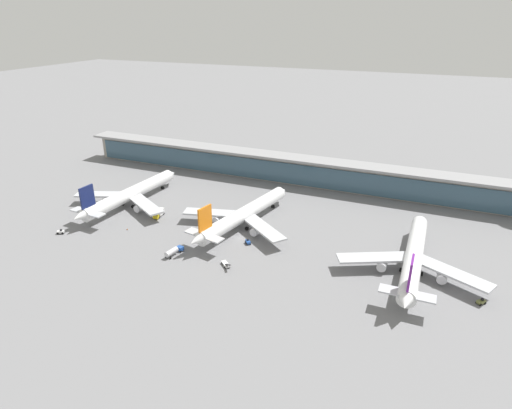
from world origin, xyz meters
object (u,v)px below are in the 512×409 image
at_px(airliner_left_stand, 129,194).
at_px(service_truck_on_taxiway_white, 226,264).
at_px(safety_cone_charlie, 127,229).
at_px(safety_cone_bravo, 86,220).
at_px(airliner_centre_stand, 243,215).
at_px(service_truck_by_tail_blue, 173,251).
at_px(safety_cone_alpha, 86,220).
at_px(service_truck_mid_apron_blue, 248,242).
at_px(service_truck_at_far_stand_olive, 481,302).
at_px(service_truck_near_nose_yellow, 159,213).
at_px(airliner_right_stand, 414,257).
at_px(service_truck_under_wing_white, 61,232).

xyz_separation_m(airliner_left_stand, service_truck_on_taxiway_white, (66.99, -31.56, -4.89)).
bearing_deg(safety_cone_charlie, safety_cone_bravo, 178.50).
bearing_deg(airliner_centre_stand, airliner_left_stand, -179.78).
distance_m(airliner_centre_stand, safety_cone_charlie, 49.65).
relative_size(service_truck_by_tail_blue, safety_cone_alpha, 12.66).
xyz_separation_m(airliner_left_stand, safety_cone_alpha, (-7.70, -21.59, -5.39)).
bearing_deg(service_truck_by_tail_blue, safety_cone_charlie, 160.83).
height_order(service_truck_on_taxiway_white, safety_cone_alpha, service_truck_on_taxiway_white).
bearing_deg(airliner_left_stand, safety_cone_charlie, -55.17).
height_order(safety_cone_alpha, safety_cone_bravo, same).
distance_m(service_truck_mid_apron_blue, service_truck_at_far_stand_olive, 84.27).
height_order(service_truck_mid_apron_blue, service_truck_by_tail_blue, service_truck_by_tail_blue).
distance_m(airliner_left_stand, service_truck_on_taxiway_white, 74.21).
bearing_deg(airliner_centre_stand, service_truck_on_taxiway_white, -76.44).
distance_m(service_truck_mid_apron_blue, safety_cone_alpha, 75.74).
bearing_deg(service_truck_on_taxiway_white, safety_cone_bravo, 172.04).
bearing_deg(service_truck_near_nose_yellow, airliner_left_stand, 166.16).
xyz_separation_m(service_truck_near_nose_yellow, service_truck_at_far_stand_olive, (131.50, -15.59, -0.82)).
bearing_deg(service_truck_near_nose_yellow, service_truck_at_far_stand_olive, -6.76).
xyz_separation_m(service_truck_by_tail_blue, safety_cone_alpha, (-52.76, 10.55, -1.39)).
xyz_separation_m(airliner_centre_stand, safety_cone_charlie, (-44.21, -21.95, -5.39)).
distance_m(airliner_right_stand, service_truck_mid_apron_blue, 62.34).
relative_size(airliner_left_stand, service_truck_mid_apron_blue, 20.85).
xyz_separation_m(service_truck_under_wing_white, service_truck_on_taxiway_white, (75.10, 3.89, -0.07)).
relative_size(safety_cone_alpha, safety_cone_charlie, 1.00).
bearing_deg(safety_cone_charlie, service_truck_by_tail_blue, -19.17).
height_order(service_truck_on_taxiway_white, safety_cone_charlie, service_truck_on_taxiway_white).
height_order(airliner_left_stand, airliner_centre_stand, same).
relative_size(airliner_right_stand, service_truck_near_nose_yellow, 8.98).
bearing_deg(service_truck_on_taxiway_white, airliner_left_stand, 154.77).
relative_size(service_truck_by_tail_blue, safety_cone_charlie, 12.66).
xyz_separation_m(service_truck_by_tail_blue, safety_cone_bravo, (-52.64, 11.01, -1.39)).
bearing_deg(airliner_right_stand, service_truck_mid_apron_blue, -176.09).
xyz_separation_m(service_truck_under_wing_white, safety_cone_alpha, (0.41, 13.86, -0.56)).
bearing_deg(airliner_right_stand, safety_cone_bravo, -174.87).
height_order(airliner_right_stand, service_truck_near_nose_yellow, airliner_right_stand).
relative_size(service_truck_at_far_stand_olive, safety_cone_bravo, 4.63).
xyz_separation_m(service_truck_near_nose_yellow, safety_cone_bravo, (-27.57, -16.20, -1.37)).
height_order(airliner_left_stand, service_truck_by_tail_blue, airliner_left_stand).
height_order(airliner_left_stand, safety_cone_alpha, airliner_left_stand).
bearing_deg(safety_cone_alpha, safety_cone_charlie, -0.34).
bearing_deg(service_truck_near_nose_yellow, airliner_centre_stand, 7.46).
distance_m(service_truck_mid_apron_blue, service_truck_by_tail_blue, 29.52).
bearing_deg(safety_cone_charlie, airliner_centre_stand, 26.40).
bearing_deg(safety_cone_charlie, service_truck_near_nose_yellow, 73.80).
height_order(service_truck_by_tail_blue, service_truck_on_taxiway_white, service_truck_by_tail_blue).
relative_size(service_truck_at_far_stand_olive, safety_cone_charlie, 4.63).
bearing_deg(service_truck_near_nose_yellow, service_truck_under_wing_white, -132.64).
relative_size(airliner_right_stand, safety_cone_alpha, 96.88).
height_order(service_truck_mid_apron_blue, service_truck_at_far_stand_olive, same).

